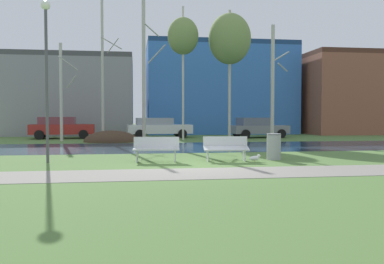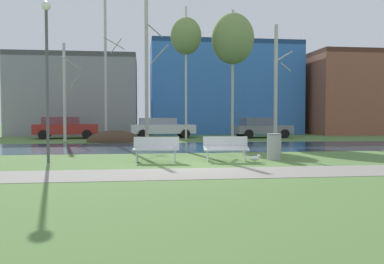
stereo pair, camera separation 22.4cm
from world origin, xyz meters
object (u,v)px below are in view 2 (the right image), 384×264
Objects in this scene: parked_van_nearest_red at (65,127)px; parked_sedan_second_white at (161,127)px; seagull at (255,158)px; parked_hatch_third_grey at (261,127)px; streetlamp at (47,56)px; bench_left at (156,149)px; trash_bin at (274,146)px; bench_right at (226,148)px.

parked_sedan_second_white is at bearing 0.01° from parked_van_nearest_red.
parked_hatch_third_grey is at bearing 72.32° from seagull.
seagull is 0.08× the size of streetlamp.
bench_left is at bearing -68.93° from parked_van_nearest_red.
seagull is at bearing -80.95° from parked_sedan_second_white.
bench_left is at bearing -177.51° from trash_bin.
bench_left is 4.91m from streetlamp.
parked_van_nearest_red is 6.82m from parked_sedan_second_white.
parked_hatch_third_grey is (11.87, 14.11, -2.89)m from streetlamp.
trash_bin is 2.15× the size of seagull.
parked_van_nearest_red reaches higher than bench_left.
seagull is 15.59m from parked_hatch_third_grey.
bench_left is 0.38× the size of parked_hatch_third_grey.
bench_right is 0.30× the size of streetlamp.
trash_bin is 0.17× the size of streetlamp.
parked_sedan_second_white is at bearing 102.65° from trash_bin.
parked_hatch_third_grey is (3.84, 14.26, 0.28)m from trash_bin.
bench_right reaches higher than seagull.
seagull is 0.10× the size of parked_van_nearest_red.
trash_bin reaches higher than bench_right.
trash_bin is at bearing 2.49° from bench_left.
bench_right is 0.36× the size of parked_van_nearest_red.
seagull is at bearing -22.21° from bench_right.
parked_van_nearest_red is at bearing 118.71° from bench_right.
streetlamp is (-6.19, 0.34, 3.19)m from bench_right.
trash_bin reaches higher than seagull.
streetlamp reaches higher than seagull.
parked_sedan_second_white is (-3.38, 15.09, 0.28)m from trash_bin.
parked_sedan_second_white is (4.65, 14.94, -2.89)m from streetlamp.
parked_van_nearest_red reaches higher than bench_right.
parked_van_nearest_red reaches higher than parked_sedan_second_white.
streetlamp is at bearing 174.21° from seagull.
streetlamp is (-8.03, 0.15, 3.17)m from trash_bin.
parked_sedan_second_white is at bearing 72.72° from streetlamp.
parked_sedan_second_white is at bearing 86.48° from bench_left.
parked_van_nearest_red is at bearing 98.29° from streetlamp.
parked_van_nearest_red reaches higher than trash_bin.
bench_right is 17.42m from parked_van_nearest_red.
bench_left is 0.30× the size of streetlamp.
streetlamp is 18.67m from parked_hatch_third_grey.
bench_right is 1.71× the size of trash_bin.
bench_left is 1.71× the size of trash_bin.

